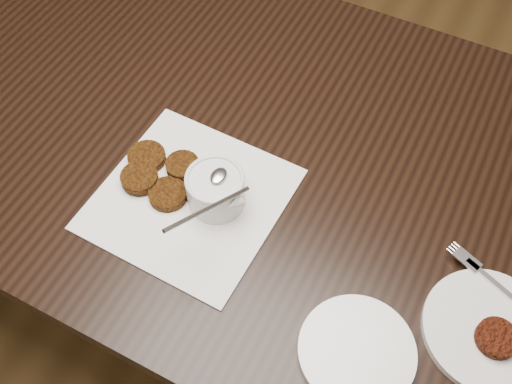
% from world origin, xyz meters
% --- Properties ---
extents(floor, '(4.00, 4.00, 0.00)m').
position_xyz_m(floor, '(0.00, 0.00, 0.00)').
color(floor, brown).
rests_on(floor, ground).
extents(table, '(1.40, 0.90, 0.75)m').
position_xyz_m(table, '(-0.05, 0.18, 0.38)').
color(table, black).
rests_on(table, floor).
extents(napkin, '(0.31, 0.31, 0.00)m').
position_xyz_m(napkin, '(-0.01, 0.01, 0.75)').
color(napkin, white).
rests_on(napkin, table).
extents(sauce_ramekin, '(0.13, 0.13, 0.14)m').
position_xyz_m(sauce_ramekin, '(0.04, 0.03, 0.82)').
color(sauce_ramekin, silver).
rests_on(sauce_ramekin, napkin).
extents(patty_cluster, '(0.29, 0.29, 0.02)m').
position_xyz_m(patty_cluster, '(-0.05, 0.02, 0.77)').
color(patty_cluster, '#5E340C').
rests_on(patty_cluster, napkin).
extents(plate_with_patty, '(0.26, 0.26, 0.03)m').
position_xyz_m(plate_with_patty, '(0.52, 0.01, 0.76)').
color(plate_with_patty, silver).
rests_on(plate_with_patty, table).
extents(plate_empty, '(0.18, 0.18, 0.01)m').
position_xyz_m(plate_empty, '(0.35, -0.11, 0.76)').
color(plate_empty, white).
rests_on(plate_empty, table).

